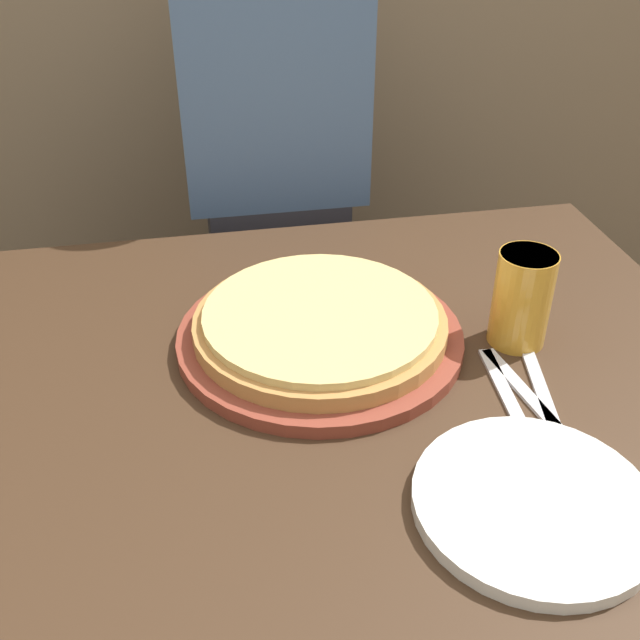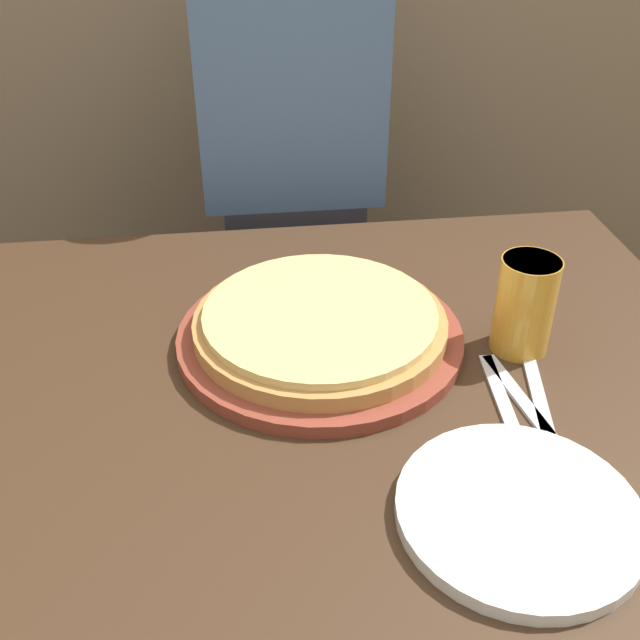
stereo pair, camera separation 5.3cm
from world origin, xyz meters
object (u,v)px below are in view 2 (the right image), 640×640
(fork, at_px, (502,400))
(spoon, at_px, (538,397))
(pizza_on_board, at_px, (320,328))
(dinner_knife, at_px, (520,398))
(beer_glass, at_px, (525,301))
(diner_person, at_px, (294,219))
(dinner_plate, at_px, (519,512))

(fork, xyz_separation_m, spoon, (0.05, 0.00, 0.00))
(fork, height_order, spoon, same)
(pizza_on_board, height_order, dinner_knife, pizza_on_board)
(dinner_knife, xyz_separation_m, spoon, (0.03, 0.00, 0.00))
(dinner_knife, relative_size, spoon, 1.18)
(beer_glass, height_order, diner_person, diner_person)
(pizza_on_board, xyz_separation_m, dinner_plate, (0.17, -0.36, -0.02))
(pizza_on_board, height_order, beer_glass, beer_glass)
(pizza_on_board, distance_m, dinner_knife, 0.29)
(dinner_knife, bearing_deg, fork, 180.00)
(dinner_plate, relative_size, spoon, 1.65)
(dinner_knife, height_order, spoon, same)
(pizza_on_board, xyz_separation_m, dinner_knife, (0.25, -0.16, -0.02))
(dinner_knife, xyz_separation_m, diner_person, (-0.23, 0.75, -0.09))
(pizza_on_board, distance_m, spoon, 0.32)
(beer_glass, relative_size, dinner_knife, 0.74)
(diner_person, bearing_deg, pizza_on_board, -91.76)
(diner_person, bearing_deg, beer_glass, -67.30)
(beer_glass, distance_m, diner_person, 0.71)
(dinner_plate, distance_m, dinner_knife, 0.21)
(dinner_knife, distance_m, spoon, 0.03)
(dinner_plate, bearing_deg, beer_glass, 70.40)
(diner_person, bearing_deg, fork, -74.91)
(fork, bearing_deg, pizza_on_board, 143.68)
(beer_glass, height_order, spoon, beer_glass)
(beer_glass, relative_size, diner_person, 0.11)
(spoon, bearing_deg, dinner_knife, 180.00)
(beer_glass, xyz_separation_m, diner_person, (-0.26, 0.63, -0.16))
(pizza_on_board, distance_m, dinner_plate, 0.40)
(fork, relative_size, spoon, 1.18)
(dinner_plate, bearing_deg, spoon, 63.31)
(dinner_plate, xyz_separation_m, spoon, (0.10, 0.19, -0.01))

